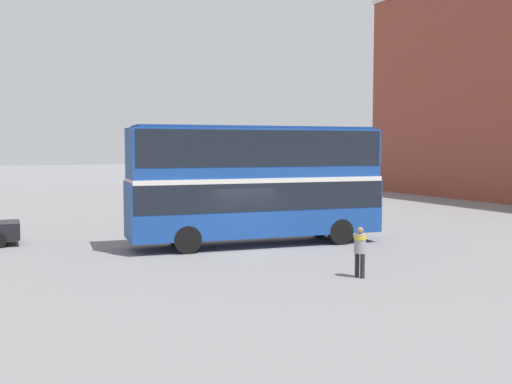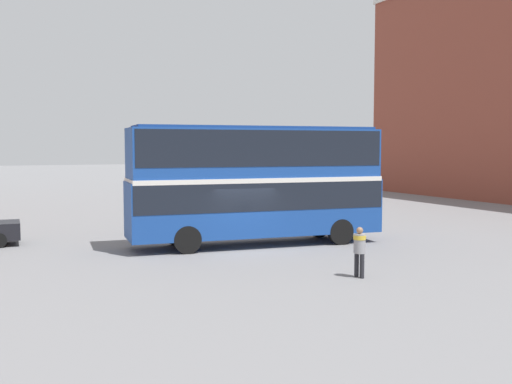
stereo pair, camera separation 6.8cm
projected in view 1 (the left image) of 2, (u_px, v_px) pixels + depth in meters
ground_plane at (243, 250)px, 24.11m from camera, size 240.00×240.00×0.00m
double_decker_bus at (256, 177)px, 25.17m from camera, size 10.90×3.49×5.00m
pedestrian_foreground at (360, 247)px, 18.98m from camera, size 0.46×0.46×1.62m
parked_car_kerb_near at (232, 204)px, 35.11m from camera, size 4.67×2.53×1.57m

